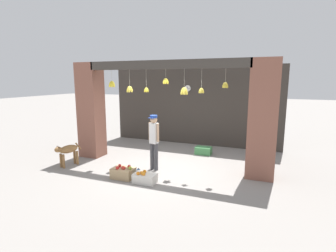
# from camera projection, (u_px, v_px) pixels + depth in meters

# --- Properties ---
(ground_plane) EXTENTS (60.00, 60.00, 0.00)m
(ground_plane) POSITION_uv_depth(u_px,v_px,m) (162.00, 168.00, 7.54)
(ground_plane) COLOR gray
(shop_back_wall) EXTENTS (6.57, 0.12, 3.03)m
(shop_back_wall) POSITION_uv_depth(u_px,v_px,m) (193.00, 105.00, 10.09)
(shop_back_wall) COLOR #38332D
(shop_back_wall) RESTS_ON ground_plane
(shop_pillar_left) EXTENTS (0.70, 0.60, 3.03)m
(shop_pillar_left) POSITION_uv_depth(u_px,v_px,m) (91.00, 110.00, 8.51)
(shop_pillar_left) COLOR brown
(shop_pillar_left) RESTS_ON ground_plane
(shop_pillar_right) EXTENTS (0.70, 0.60, 3.03)m
(shop_pillar_right) POSITION_uv_depth(u_px,v_px,m) (263.00, 120.00, 6.58)
(shop_pillar_right) COLOR brown
(shop_pillar_right) RESTS_ON ground_plane
(storefront_awning) EXTENTS (4.67, 0.29, 0.94)m
(storefront_awning) POSITION_uv_depth(u_px,v_px,m) (163.00, 67.00, 7.15)
(storefront_awning) COLOR #3D3833
(dog) EXTENTS (0.39, 0.83, 0.68)m
(dog) POSITION_uv_depth(u_px,v_px,m) (68.00, 151.00, 7.62)
(dog) COLOR olive
(dog) RESTS_ON ground_plane
(shopkeeper) EXTENTS (0.34, 0.27, 1.55)m
(shopkeeper) POSITION_uv_depth(u_px,v_px,m) (154.00, 139.00, 7.24)
(shopkeeper) COLOR #424247
(shopkeeper) RESTS_ON ground_plane
(fruit_crate_oranges) EXTENTS (0.56, 0.34, 0.31)m
(fruit_crate_oranges) POSITION_uv_depth(u_px,v_px,m) (145.00, 178.00, 6.44)
(fruit_crate_oranges) COLOR silver
(fruit_crate_oranges) RESTS_ON ground_plane
(fruit_crate_apples) EXTENTS (0.56, 0.41, 0.35)m
(fruit_crate_apples) POSITION_uv_depth(u_px,v_px,m) (123.00, 173.00, 6.75)
(fruit_crate_apples) COLOR tan
(fruit_crate_apples) RESTS_ON ground_plane
(produce_box_green) EXTENTS (0.53, 0.36, 0.25)m
(produce_box_green) POSITION_uv_depth(u_px,v_px,m) (203.00, 151.00, 8.89)
(produce_box_green) COLOR #42844C
(produce_box_green) RESTS_ON ground_plane
(water_bottle) EXTENTS (0.08, 0.08, 0.24)m
(water_bottle) POSITION_uv_depth(u_px,v_px,m) (138.00, 173.00, 6.81)
(water_bottle) COLOR #2D60AD
(water_bottle) RESTS_ON ground_plane
(wall_clock) EXTENTS (0.26, 0.03, 0.26)m
(wall_clock) POSITION_uv_depth(u_px,v_px,m) (188.00, 88.00, 9.99)
(wall_clock) COLOR black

